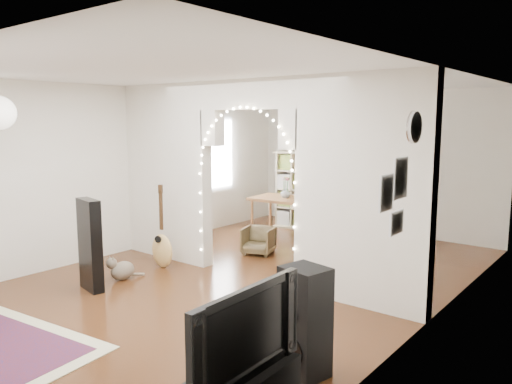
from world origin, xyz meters
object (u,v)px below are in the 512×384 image
Objects in this scene: floor_speaker at (305,322)px; dining_chair_left at (315,232)px; bookcase at (312,191)px; dining_table at (285,202)px; acoustic_guitar at (162,237)px; dining_chair_right at (258,241)px.

floor_speaker reaches higher than dining_chair_left.
bookcase is 1.30m from dining_chair_left.
floor_speaker is 0.75× the size of dining_table.
bookcase is 0.95m from dining_table.
acoustic_guitar is at bearing -93.13° from dining_chair_left.
floor_speaker is 5.77m from bookcase.
dining_chair_left is at bearing 132.53° from floor_speaker.
dining_table is 0.80m from dining_chair_left.
floor_speaker is at bearing -58.07° from dining_table.
floor_speaker is 1.95× the size of dining_chair_right.
dining_table reaches higher than dining_chair_right.
bookcase reaches higher than acoustic_guitar.
dining_table is at bearing -162.86° from dining_chair_left.
dining_table is at bearing 69.87° from acoustic_guitar.
dining_table is 2.60× the size of dining_chair_right.
acoustic_guitar reaches higher than dining_chair_left.
bookcase is at bearing 133.57° from floor_speaker.
dining_chair_left is (0.65, -0.01, -0.47)m from dining_table.
bookcase is 1.22× the size of dining_table.
acoustic_guitar is 1.10× the size of floor_speaker.
acoustic_guitar is 2.21× the size of dining_chair_left.
dining_chair_left is (1.02, 2.62, -0.24)m from acoustic_guitar.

